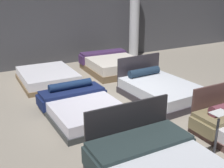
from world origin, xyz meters
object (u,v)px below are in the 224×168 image
object	(u,v)px
bed_4	(48,77)
bed_5	(112,65)
bed_2	(82,107)
support_pillar	(135,14)
bed_3	(161,90)
price_sign	(215,146)

from	to	relation	value
bed_4	bed_5	distance (m)	2.27
bed_2	support_pillar	world-z (taller)	support_pillar
bed_3	bed_4	distance (m)	3.42
price_sign	support_pillar	size ratio (longest dim) A/B	0.27
bed_3	support_pillar	bearing A→B (deg)	63.92
bed_3	support_pillar	distance (m)	4.51
price_sign	bed_4	bearing A→B (deg)	101.73
support_pillar	bed_4	bearing A→B (deg)	-162.34
bed_2	bed_4	xyz separation A→B (m)	(-0.01, 2.56, -0.01)
price_sign	support_pillar	distance (m)	7.29
bed_5	price_sign	world-z (taller)	price_sign
bed_4	bed_5	world-z (taller)	bed_5
bed_3	bed_4	world-z (taller)	bed_3
bed_4	bed_5	bearing A→B (deg)	3.34
bed_5	bed_4	bearing A→B (deg)	-175.43
bed_2	bed_4	world-z (taller)	bed_2
bed_2	bed_5	size ratio (longest dim) A/B	0.97
bed_3	bed_5	size ratio (longest dim) A/B	1.01
bed_4	support_pillar	bearing A→B (deg)	19.58
price_sign	support_pillar	bearing A→B (deg)	66.68
bed_5	bed_2	bearing A→B (deg)	-127.63
bed_3	bed_5	world-z (taller)	bed_3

